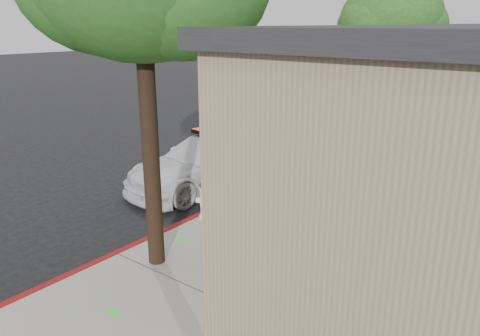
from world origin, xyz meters
name	(u,v)px	position (x,y,z in m)	size (l,w,h in m)	color
ground	(114,259)	(0.00, 0.00, 0.00)	(120.00, 120.00, 0.00)	black
sidewalk	(273,225)	(1.60, 3.00, 0.07)	(3.20, 60.00, 0.15)	gray
red_curb	(219,208)	(0.06, 3.00, 0.08)	(0.14, 60.00, 0.16)	maroon
police_car	(209,161)	(-1.30, 4.25, 0.71)	(2.68, 5.10, 1.53)	silver
fire_hydrant	(207,199)	(0.35, 2.28, 0.61)	(0.52, 0.46, 0.91)	silver
street_tree_mid	(385,25)	(1.03, 9.95, 4.20)	(2.81, 2.91, 5.37)	black
street_tree_far	(393,21)	(1.38, 9.60, 4.33)	(3.04, 2.99, 5.56)	black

